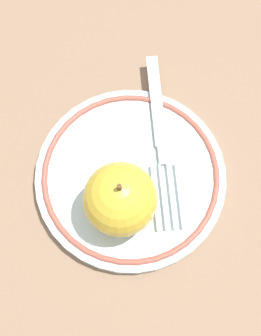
% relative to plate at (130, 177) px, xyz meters
% --- Properties ---
extents(ground_plane, '(2.00, 2.00, 0.00)m').
position_rel_plate_xyz_m(ground_plane, '(0.01, -0.01, -0.01)').
color(ground_plane, '#866850').
extents(plate, '(0.19, 0.19, 0.02)m').
position_rel_plate_xyz_m(plate, '(0.00, 0.00, 0.00)').
color(plate, silver).
rests_on(plate, ground_plane).
extents(apple_red_whole, '(0.07, 0.07, 0.08)m').
position_rel_plate_xyz_m(apple_red_whole, '(-0.00, 0.04, 0.04)').
color(apple_red_whole, gold).
rests_on(apple_red_whole, plate).
extents(fork, '(0.09, 0.18, 0.00)m').
position_rel_plate_xyz_m(fork, '(-0.01, -0.05, 0.01)').
color(fork, silver).
rests_on(fork, plate).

